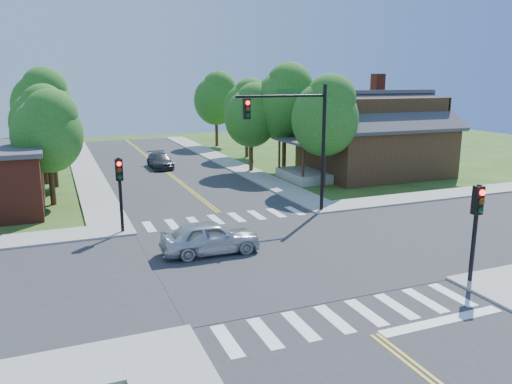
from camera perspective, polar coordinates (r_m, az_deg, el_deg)
name	(u,v)px	position (r m, az deg, el deg)	size (l,w,h in m)	color
ground	(272,255)	(21.86, 1.86, -7.24)	(100.00, 100.00, 0.00)	#2B5019
road_ns	(272,255)	(21.86, 1.86, -7.19)	(10.00, 90.00, 0.04)	#2D2D30
road_ew	(272,255)	(21.85, 1.86, -7.18)	(90.00, 10.00, 0.04)	#2D2D30
intersection_patch	(272,255)	(21.86, 1.86, -7.24)	(10.20, 10.20, 0.06)	#2D2D30
sidewalk_ne	(368,169)	(42.85, 12.67, 2.53)	(40.00, 40.00, 0.14)	#9E9B93
crosswalk_north	(226,218)	(27.35, -3.43, -3.01)	(8.85, 2.00, 0.01)	white
crosswalk_south	(350,316)	(16.83, 10.73, -13.70)	(8.85, 2.00, 0.01)	white
centerline	(272,254)	(21.85, 1.86, -7.13)	(0.30, 90.00, 0.01)	gold
stop_bar	(442,322)	(17.29, 20.51, -13.75)	(4.60, 0.45, 0.09)	white
signal_mast_ne	(297,129)	(27.39, 4.69, 7.24)	(5.30, 0.42, 7.20)	black
signal_pole_se	(477,215)	(19.78, 23.92, -2.46)	(0.34, 0.42, 3.80)	black
signal_pole_nw	(120,181)	(24.95, -15.31, 1.19)	(0.34, 0.42, 3.80)	black
house_ne	(374,133)	(40.71, 13.33, 6.60)	(13.05, 8.80, 7.11)	#382813
tree_e_a	(326,114)	(34.70, 8.06, 8.84)	(4.63, 4.40, 7.88)	#382314
tree_e_b	(286,101)	(40.68, 3.43, 10.37)	(5.18, 4.92, 8.80)	#382314
tree_e_c	(248,106)	(48.41, -0.97, 9.85)	(4.47, 4.25, 7.60)	#382314
tree_e_d	(217,97)	(56.77, -4.50, 10.79)	(4.95, 4.70, 8.41)	#382314
tree_w_a	(48,130)	(32.07, -22.64, 6.60)	(4.10, 3.90, 6.98)	#382314
tree_w_b	(42,119)	(38.78, -23.30, 7.66)	(4.23, 4.01, 7.18)	#382314
tree_w_c	(43,102)	(46.75, -23.18, 9.48)	(5.02, 4.77, 8.54)	#382314
tree_w_d	(48,109)	(55.61, -22.71, 8.71)	(4.00, 3.80, 6.80)	#382314
tree_house	(252,114)	(40.46, -0.45, 8.93)	(4.26, 4.05, 7.25)	#382314
tree_bldg	(52,124)	(37.41, -22.28, 7.25)	(4.02, 3.82, 6.84)	#382314
car_silver	(210,238)	(21.86, -5.25, -5.25)	(4.39, 1.90, 1.47)	silver
car_dgrey	(160,161)	(43.45, -10.91, 3.50)	(1.80, 4.34, 1.26)	#333639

